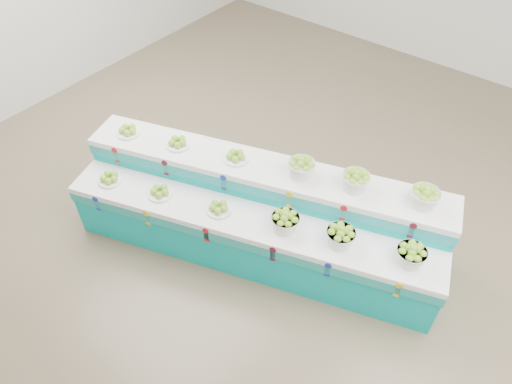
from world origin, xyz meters
TOP-DOWN VIEW (x-y plane):
  - ground at (0.00, 0.00)m, footprint 10.00×10.00m
  - display_stand at (-0.42, -0.30)m, footprint 4.21×2.25m
  - plate_lower_left at (-1.91, -1.04)m, footprint 0.34×0.34m
  - plate_lower_mid at (-1.31, -0.85)m, footprint 0.34×0.34m
  - plate_lower_right at (-0.65, -0.64)m, footprint 0.34×0.34m
  - basket_lower_left at (0.05, -0.41)m, footprint 0.36×0.36m
  - basket_lower_mid at (0.58, -0.24)m, footprint 0.36×0.36m
  - basket_lower_right at (1.23, -0.03)m, footprint 0.36×0.36m
  - plate_upper_left at (-2.07, -0.56)m, footprint 0.34×0.34m
  - plate_upper_mid at (-1.46, -0.37)m, footprint 0.34×0.34m
  - plate_upper_right at (-0.80, -0.15)m, footprint 0.34×0.34m
  - basket_upper_left at (-0.11, 0.07)m, footprint 0.36×0.36m
  - basket_upper_mid at (0.43, 0.24)m, footprint 0.36×0.36m
  - basket_upper_right at (1.07, 0.45)m, footprint 0.36×0.36m

SIDE VIEW (x-z plane):
  - ground at x=0.00m, z-range 0.00..0.00m
  - display_stand at x=-0.42m, z-range 0.00..1.02m
  - plate_lower_left at x=-1.91m, z-range 0.72..0.83m
  - plate_lower_mid at x=-1.31m, z-range 0.72..0.83m
  - plate_lower_right at x=-0.65m, z-range 0.72..0.83m
  - basket_lower_left at x=0.05m, z-range 0.72..0.94m
  - basket_lower_mid at x=0.58m, z-range 0.72..0.94m
  - basket_lower_right at x=1.23m, z-range 0.72..0.94m
  - plate_upper_left at x=-2.07m, z-range 1.02..1.13m
  - plate_upper_mid at x=-1.46m, z-range 1.02..1.13m
  - plate_upper_right at x=-0.80m, z-range 1.02..1.13m
  - basket_upper_left at x=-0.11m, z-range 1.02..1.24m
  - basket_upper_mid at x=0.43m, z-range 1.02..1.24m
  - basket_upper_right at x=1.07m, z-range 1.02..1.24m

